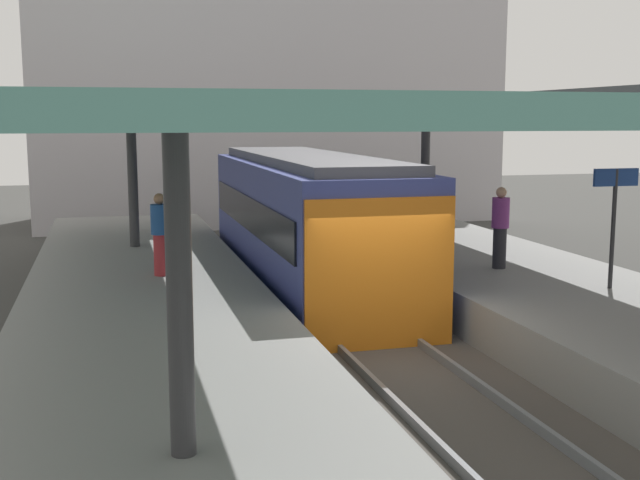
{
  "coord_description": "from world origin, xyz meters",
  "views": [
    {
      "loc": [
        -4.39,
        -12.04,
        4.11
      ],
      "look_at": [
        0.02,
        4.42,
        1.49
      ],
      "focal_mm": 44.63,
      "sensor_mm": 36.0,
      "label": 1
    }
  ],
  "objects": [
    {
      "name": "commuter_train",
      "position": [
        0.0,
        5.4,
        1.73
      ],
      "size": [
        2.78,
        10.08,
        3.1
      ],
      "color": "#38428C",
      "rests_on": "track_ballast"
    },
    {
      "name": "canopy_left",
      "position": [
        -3.8,
        1.4,
        4.1
      ],
      "size": [
        4.18,
        21.0,
        3.22
      ],
      "color": "#333335",
      "rests_on": "platform_left"
    },
    {
      "name": "rail_far_side",
      "position": [
        0.72,
        0.0,
        0.27
      ],
      "size": [
        0.08,
        28.0,
        0.14
      ],
      "primitive_type": "cube",
      "color": "slate",
      "rests_on": "track_ballast"
    },
    {
      "name": "rail_near_side",
      "position": [
        -0.72,
        0.0,
        0.27
      ],
      "size": [
        0.08,
        28.0,
        0.14
      ],
      "primitive_type": "cube",
      "color": "slate",
      "rests_on": "track_ballast"
    },
    {
      "name": "passenger_far_end",
      "position": [
        -3.42,
        3.83,
        1.85
      ],
      "size": [
        0.36,
        0.36,
        1.65
      ],
      "color": "maroon",
      "rests_on": "platform_left"
    },
    {
      "name": "canopy_right",
      "position": [
        3.8,
        1.4,
        4.38
      ],
      "size": [
        4.18,
        21.0,
        3.5
      ],
      "color": "#333335",
      "rests_on": "platform_right"
    },
    {
      "name": "station_building_backdrop",
      "position": [
        1.99,
        20.0,
        5.5
      ],
      "size": [
        18.0,
        6.0,
        11.0
      ],
      "primitive_type": "cube",
      "color": "#B7B2B7",
      "rests_on": "ground_plane"
    },
    {
      "name": "passenger_mid_platform",
      "position": [
        3.46,
        2.79,
        1.88
      ],
      "size": [
        0.36,
        0.36,
        1.7
      ],
      "color": "#232328",
      "rests_on": "platform_right"
    },
    {
      "name": "track_ballast",
      "position": [
        0.0,
        0.0,
        0.1
      ],
      "size": [
        3.2,
        28.0,
        0.2
      ],
      "primitive_type": "cube",
      "color": "#4C4742",
      "rests_on": "ground_plane"
    },
    {
      "name": "platform_right",
      "position": [
        3.8,
        0.0,
        0.5
      ],
      "size": [
        4.4,
        28.0,
        1.0
      ],
      "primitive_type": "cube",
      "color": "gray",
      "rests_on": "ground_plane"
    },
    {
      "name": "ground_plane",
      "position": [
        0.0,
        0.0,
        0.0
      ],
      "size": [
        80.0,
        80.0,
        0.0
      ],
      "primitive_type": "plane",
      "color": "#383835"
    },
    {
      "name": "platform_sign",
      "position": [
        4.51,
        0.46,
        2.62
      ],
      "size": [
        0.9,
        0.08,
        2.21
      ],
      "color": "#262628",
      "rests_on": "platform_right"
    },
    {
      "name": "platform_left",
      "position": [
        -3.8,
        0.0,
        0.5
      ],
      "size": [
        4.4,
        28.0,
        1.0
      ],
      "primitive_type": "cube",
      "color": "gray",
      "rests_on": "ground_plane"
    }
  ]
}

